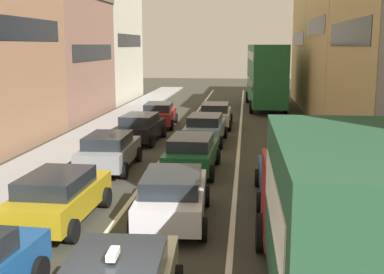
# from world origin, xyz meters

# --- Properties ---
(sidewalk_left) EXTENTS (2.60, 64.00, 0.14)m
(sidewalk_left) POSITION_xyz_m (-6.70, 20.00, 0.07)
(sidewalk_left) COLOR #999999
(sidewalk_left) RESTS_ON ground
(lane_stripe_left) EXTENTS (0.16, 60.00, 0.01)m
(lane_stripe_left) POSITION_xyz_m (-1.70, 20.00, 0.01)
(lane_stripe_left) COLOR silver
(lane_stripe_left) RESTS_ON ground
(lane_stripe_right) EXTENTS (0.16, 60.00, 0.01)m
(lane_stripe_right) POSITION_xyz_m (1.70, 20.00, 0.01)
(lane_stripe_right) COLOR silver
(lane_stripe_right) RESTS_ON ground
(removalist_box_truck) EXTENTS (2.76, 7.73, 3.58)m
(removalist_box_truck) POSITION_xyz_m (3.70, 2.31, 1.97)
(removalist_box_truck) COLOR #A51E1E
(removalist_box_truck) RESTS_ON ground
(sedan_centre_lane_second) EXTENTS (2.25, 4.39, 1.49)m
(sedan_centre_lane_second) POSITION_xyz_m (-0.02, 7.10, 0.80)
(sedan_centre_lane_second) COLOR silver
(sedan_centre_lane_second) RESTS_ON ground
(wagon_left_lane_second) EXTENTS (2.13, 4.34, 1.49)m
(wagon_left_lane_second) POSITION_xyz_m (-3.26, 6.69, 0.80)
(wagon_left_lane_second) COLOR #B29319
(wagon_left_lane_second) RESTS_ON ground
(hatchback_centre_lane_third) EXTENTS (2.15, 4.34, 1.49)m
(hatchback_centre_lane_third) POSITION_xyz_m (-0.11, 12.92, 0.80)
(hatchback_centre_lane_third) COLOR #19592D
(hatchback_centre_lane_third) RESTS_ON ground
(sedan_left_lane_third) EXTENTS (2.15, 4.34, 1.49)m
(sedan_left_lane_third) POSITION_xyz_m (-3.51, 12.96, 0.80)
(sedan_left_lane_third) COLOR gray
(sedan_left_lane_third) RESTS_ON ground
(coupe_centre_lane_fourth) EXTENTS (2.19, 4.36, 1.49)m
(coupe_centre_lane_fourth) POSITION_xyz_m (-0.06, 19.00, 0.80)
(coupe_centre_lane_fourth) COLOR #759EB7
(coupe_centre_lane_fourth) RESTS_ON ground
(sedan_left_lane_fourth) EXTENTS (2.23, 4.38, 1.49)m
(sedan_left_lane_fourth) POSITION_xyz_m (-3.47, 18.89, 0.80)
(sedan_left_lane_fourth) COLOR black
(sedan_left_lane_fourth) RESTS_ON ground
(sedan_centre_lane_fifth) EXTENTS (2.08, 4.31, 1.49)m
(sedan_centre_lane_fifth) POSITION_xyz_m (0.14, 24.25, 0.80)
(sedan_centre_lane_fifth) COLOR beige
(sedan_centre_lane_fifth) RESTS_ON ground
(sedan_left_lane_fifth) EXTENTS (2.25, 4.39, 1.49)m
(sedan_left_lane_fifth) POSITION_xyz_m (-3.38, 24.03, 0.80)
(sedan_left_lane_fifth) COLOR #A51E1E
(sedan_left_lane_fifth) RESTS_ON ground
(sedan_right_lane_behind_truck) EXTENTS (2.07, 4.31, 1.49)m
(sedan_right_lane_behind_truck) POSITION_xyz_m (3.42, 9.58, 0.80)
(sedan_right_lane_behind_truck) COLOR #194C8C
(sedan_right_lane_behind_truck) RESTS_ON ground
(bus_mid_queue_primary) EXTENTS (3.12, 10.59, 5.06)m
(bus_mid_queue_primary) POSITION_xyz_m (3.53, 34.03, 2.83)
(bus_mid_queue_primary) COLOR #1E6033
(bus_mid_queue_primary) RESTS_ON ground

